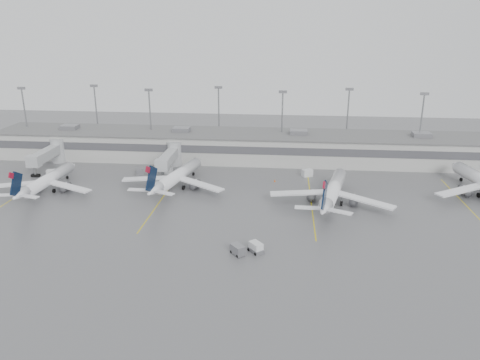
# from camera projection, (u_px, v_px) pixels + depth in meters

# --- Properties ---
(ground) EXTENTS (260.00, 260.00, 0.00)m
(ground) POSITION_uv_depth(u_px,v_px,m) (222.00, 247.00, 86.78)
(ground) COLOR #555558
(ground) RESTS_ON ground
(terminal) EXTENTS (152.00, 17.00, 9.45)m
(terminal) POSITION_uv_depth(u_px,v_px,m) (248.00, 146.00, 140.05)
(terminal) COLOR #AAAAA5
(terminal) RESTS_ON ground
(light_masts) EXTENTS (142.40, 8.00, 20.60)m
(light_masts) POSITION_uv_depth(u_px,v_px,m) (249.00, 116.00, 142.95)
(light_masts) COLOR gray
(light_masts) RESTS_ON ground
(jet_bridge_left) EXTENTS (4.00, 17.20, 7.00)m
(jet_bridge_left) POSITION_uv_depth(u_px,v_px,m) (51.00, 153.00, 133.70)
(jet_bridge_left) COLOR #979A9C
(jet_bridge_left) RESTS_ON ground
(jet_bridge_right) EXTENTS (4.00, 17.20, 7.00)m
(jet_bridge_right) POSITION_uv_depth(u_px,v_px,m) (171.00, 156.00, 130.48)
(jet_bridge_right) COLOR #979A9C
(jet_bridge_right) RESTS_ON ground
(stand_markings) EXTENTS (105.25, 40.00, 0.01)m
(stand_markings) POSITION_uv_depth(u_px,v_px,m) (236.00, 200.00, 109.39)
(stand_markings) COLOR #D5BF0C
(stand_markings) RESTS_ON ground
(jet_far_left) EXTENTS (25.23, 28.32, 9.16)m
(jet_far_left) POSITION_uv_depth(u_px,v_px,m) (46.00, 181.00, 113.96)
(jet_far_left) COLOR white
(jet_far_left) RESTS_ON ground
(jet_mid_left) EXTENTS (26.59, 30.13, 9.88)m
(jet_mid_left) POSITION_uv_depth(u_px,v_px,m) (176.00, 176.00, 116.30)
(jet_mid_left) COLOR white
(jet_mid_left) RESTS_ON ground
(jet_mid_right) EXTENTS (27.50, 31.18, 10.24)m
(jet_mid_right) POSITION_uv_depth(u_px,v_px,m) (333.00, 191.00, 106.13)
(jet_mid_right) COLOR white
(jet_mid_right) RESTS_ON ground
(baggage_tug) EXTENTS (3.27, 3.44, 1.91)m
(baggage_tug) POSITION_uv_depth(u_px,v_px,m) (256.00, 248.00, 84.58)
(baggage_tug) COLOR silver
(baggage_tug) RESTS_ON ground
(baggage_cart) EXTENTS (3.04, 3.21, 1.82)m
(baggage_cart) POSITION_uv_depth(u_px,v_px,m) (238.00, 250.00, 83.68)
(baggage_cart) COLOR slate
(baggage_cart) RESTS_ON ground
(gse_uld_a) EXTENTS (3.12, 2.49, 1.93)m
(gse_uld_a) POSITION_uv_depth(u_px,v_px,m) (52.00, 173.00, 125.50)
(gse_uld_a) COLOR silver
(gse_uld_a) RESTS_ON ground
(gse_uld_b) EXTENTS (2.36, 1.68, 1.60)m
(gse_uld_b) POSITION_uv_depth(u_px,v_px,m) (169.00, 171.00, 128.14)
(gse_uld_b) COLOR silver
(gse_uld_b) RESTS_ON ground
(gse_uld_c) EXTENTS (3.15, 2.72, 1.88)m
(gse_uld_c) POSITION_uv_depth(u_px,v_px,m) (307.00, 173.00, 125.87)
(gse_uld_c) COLOR silver
(gse_uld_c) RESTS_ON ground
(gse_loader) EXTENTS (2.84, 3.52, 1.91)m
(gse_loader) POSITION_uv_depth(u_px,v_px,m) (140.00, 171.00, 127.01)
(gse_loader) COLOR slate
(gse_loader) RESTS_ON ground
(cone_a) EXTENTS (0.49, 0.49, 0.77)m
(cone_a) POSITION_uv_depth(u_px,v_px,m) (43.00, 181.00, 121.22)
(cone_a) COLOR #F75F05
(cone_a) RESTS_ON ground
(cone_b) EXTENTS (0.42, 0.42, 0.67)m
(cone_b) POSITION_uv_depth(u_px,v_px,m) (150.00, 185.00, 118.25)
(cone_b) COLOR #F75F05
(cone_b) RESTS_ON ground
(cone_c) EXTENTS (0.41, 0.41, 0.65)m
(cone_c) POSITION_uv_depth(u_px,v_px,m) (275.00, 181.00, 121.69)
(cone_c) COLOR #F75F05
(cone_c) RESTS_ON ground
(cone_d) EXTENTS (0.48, 0.48, 0.76)m
(cone_d) POSITION_uv_depth(u_px,v_px,m) (468.00, 188.00, 116.01)
(cone_d) COLOR #F75F05
(cone_d) RESTS_ON ground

